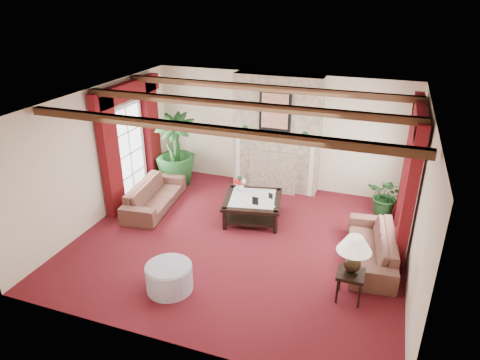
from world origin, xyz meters
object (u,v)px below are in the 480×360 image
at_px(potted_palm, 176,165).
at_px(coffee_table, 253,208).
at_px(sofa_right, 372,241).
at_px(ottoman, 169,277).
at_px(sofa_left, 154,191).
at_px(side_table, 349,286).

bearing_deg(potted_palm, coffee_table, -25.18).
distance_m(sofa_right, coffee_table, 2.53).
xyz_separation_m(potted_palm, ottoman, (1.77, -3.71, -0.27)).
bearing_deg(sofa_right, sofa_left, -102.47).
xyz_separation_m(coffee_table, side_table, (2.18, -1.90, 0.00)).
relative_size(sofa_left, sofa_right, 0.99).
bearing_deg(potted_palm, side_table, -33.57).
distance_m(coffee_table, side_table, 2.89).
height_order(coffee_table, ottoman, coffee_table).
bearing_deg(coffee_table, side_table, -52.70).
bearing_deg(sofa_right, potted_palm, -117.21).
bearing_deg(coffee_table, sofa_left, 174.14).
distance_m(sofa_right, potted_palm, 5.07).
distance_m(side_table, ottoman, 2.82).
relative_size(potted_palm, ottoman, 2.43).
bearing_deg(side_table, ottoman, -165.21).
distance_m(sofa_left, side_table, 4.68).
bearing_deg(side_table, potted_palm, 146.43).
height_order(side_table, ottoman, side_table).
xyz_separation_m(sofa_right, coffee_table, (-2.42, 0.72, -0.14)).
relative_size(sofa_left, side_table, 4.11).
relative_size(sofa_left, potted_palm, 1.10).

